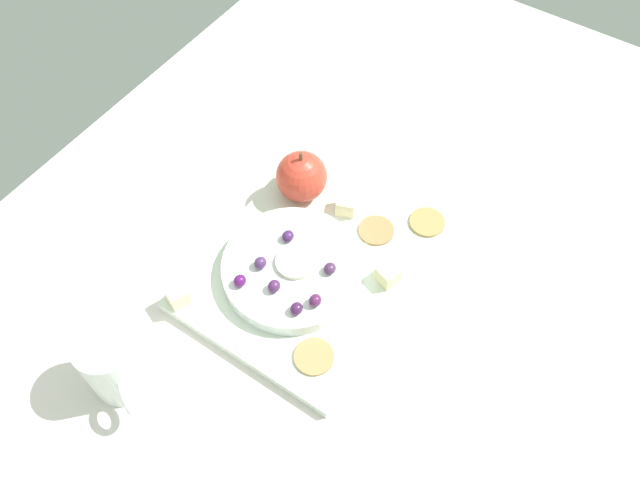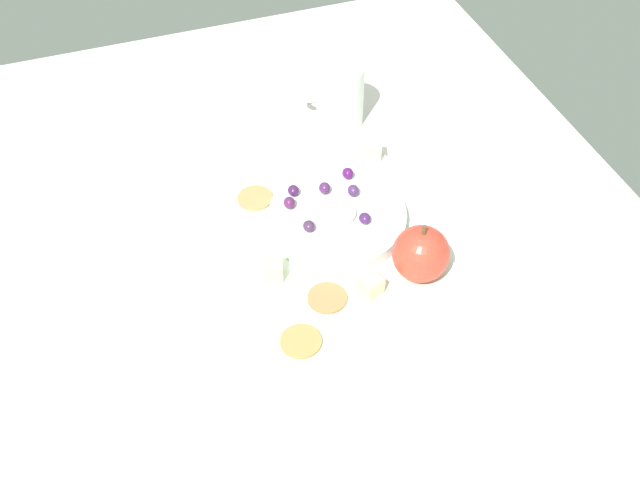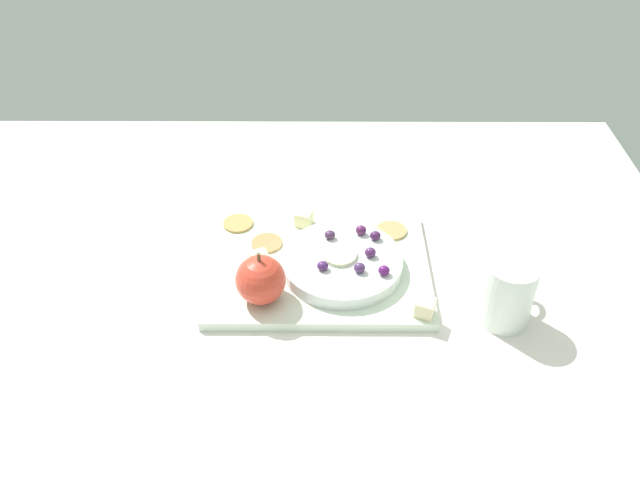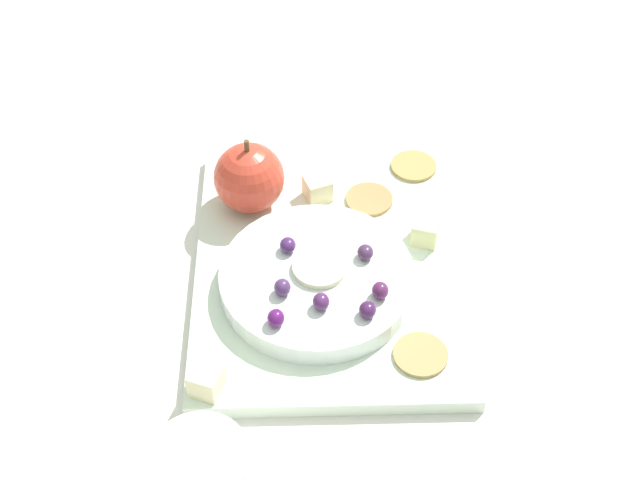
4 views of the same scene
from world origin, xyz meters
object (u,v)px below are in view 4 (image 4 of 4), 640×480
Objects in this scene: apple_slice_0 at (320,267)px; grape_5 at (365,252)px; grape_0 at (368,310)px; grape_6 at (282,287)px; platter at (328,266)px; apple_whole at (249,178)px; serving_dish at (317,280)px; cracker_0 at (414,166)px; cheese_cube_0 at (425,231)px; grape_2 at (380,291)px; grape_4 at (321,302)px; cheese_cube_2 at (318,188)px; cracker_2 at (421,355)px; grape_1 at (276,318)px; cracker_1 at (369,199)px; cheese_cube_1 at (206,381)px; grape_3 at (288,245)px.

grape_5 is at bearing -71.54° from apple_slice_0.
grape_6 is (2.74, 7.50, 0.06)cm from grape_0.
platter is 12.03cm from apple_whole.
serving_dish is 13.51cm from apple_whole.
serving_dish is 19.88cm from cracker_0.
cheese_cube_0 is 1.49× the size of grape_2.
grape_6 is (-4.23, 7.72, 0.09)cm from grape_5.
grape_4 is (-20.92, 10.43, 2.69)cm from cracker_0.
cheese_cube_2 reaches higher than cracker_2.
cheese_cube_2 is 18.81cm from grape_1.
platter is 9.44cm from cracker_1.
grape_0 is 1.00× the size of grape_4.
cheese_cube_1 is at bearing 125.72° from grape_4.
cracker_1 is 17.12cm from grape_0.
grape_0 reaches higher than platter.
apple_whole is (11.57, 6.51, 2.50)cm from serving_dish.
cracker_1 is 2.89× the size of grape_6.
grape_0 is 1.00× the size of grape_6.
grape_2 is at bearing -77.77° from grape_4.
grape_2 reaches higher than cheese_cube_2.
serving_dish is 10.81× the size of grape_6.
cheese_cube_1 is 19.34cm from grape_5.
grape_3 is 7.31cm from grape_5.
grape_0 is at bearing 149.46° from grape_2.
cheese_cube_2 is at bearing 12.86° from grape_0.
platter is 9.20cm from cheese_cube_2.
apple_whole reaches higher than cracker_0.
cracker_0 is 2.89× the size of grape_6.
grape_3 is 1.00× the size of grape_6.
apple_slice_0 is (-16.37, 10.46, 2.22)cm from cracker_0.
grape_2 and grape_4 have the same top height.
platter is 6.84× the size of cracker_0.
cracker_1 is at bearing -28.30° from platter.
cheese_cube_0 is at bearing -7.38° from cracker_2.
grape_2 is at bearing 150.19° from cheese_cube_0.
grape_0 is at bearing -147.06° from apple_whole.
grape_0 is at bearing 175.60° from cracker_1.
platter is 19.77× the size of grape_0.
cheese_cube_1 is 18.79cm from cracker_2.
cheese_cube_2 is at bearing -17.62° from grape_3.
cracker_1 is at bearing -18.65° from grape_4.
cracker_0 is 23.81cm from grape_6.
apple_whole is 7.27cm from cheese_cube_2.
grape_4 is (7.10, -9.88, 1.64)cm from cheese_cube_1.
cracker_1 is at bearing -89.47° from apple_whole.
grape_5 reaches higher than apple_slice_0.
grape_1 and grape_6 have the same top height.
cheese_cube_0 is at bearing -121.69° from cheese_cube_2.
apple_whole is 4.24× the size of grape_1.
platter is 14.02cm from cracker_2.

